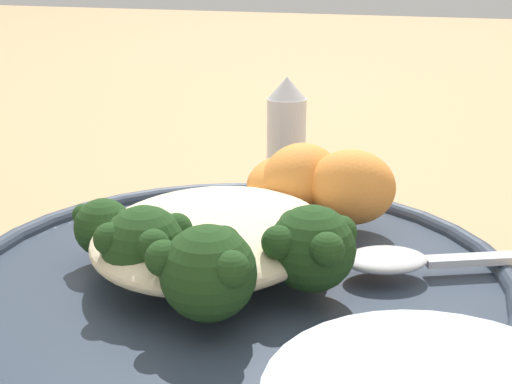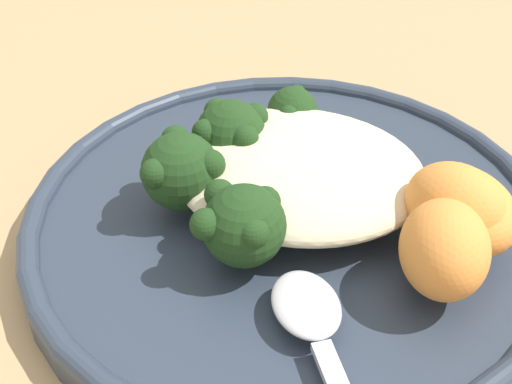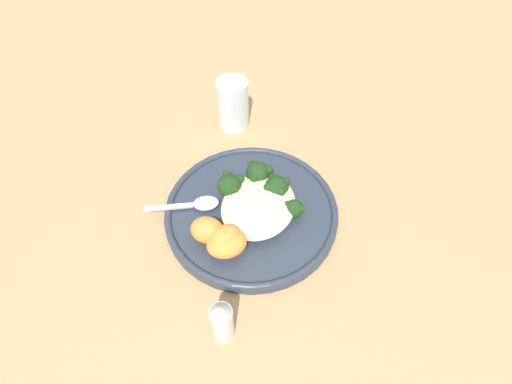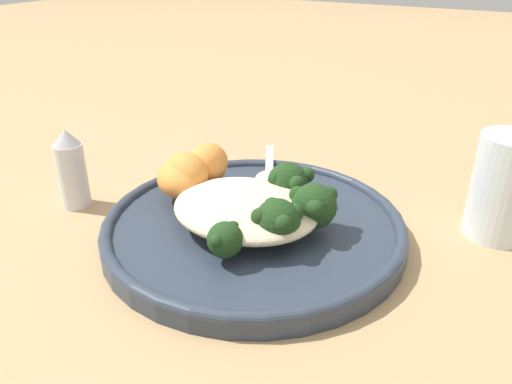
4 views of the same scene
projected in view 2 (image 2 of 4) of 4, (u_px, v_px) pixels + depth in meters
The scene contains 11 objects.
ground_plane at pixel (267, 226), 0.40m from camera, with size 4.00×4.00×0.00m, color tan.
plate at pixel (289, 221), 0.39m from camera, with size 0.29×0.29×0.02m.
quinoa_mound at pixel (297, 171), 0.38m from camera, with size 0.14×0.12×0.03m, color beige.
broccoli_stalk_0 at pixel (300, 132), 0.41m from camera, with size 0.07×0.10×0.03m.
broccoli_stalk_1 at pixel (245, 144), 0.39m from camera, with size 0.11×0.07×0.04m.
broccoli_stalk_2 at pixel (214, 178), 0.37m from camera, with size 0.13×0.05×0.04m.
broccoli_stalk_3 at pixel (253, 219), 0.34m from camera, with size 0.09×0.09×0.04m.
sweet_potato_chunk_0 at pixel (444, 249), 0.32m from camera, with size 0.05×0.04×0.04m, color orange.
sweet_potato_chunk_1 at pixel (455, 207), 0.34m from camera, with size 0.05×0.04×0.04m, color orange.
sweet_potato_chunk_2 at pixel (462, 209), 0.35m from camera, with size 0.06×0.05×0.04m, color orange.
spoon at pixel (314, 325), 0.31m from camera, with size 0.08×0.12×0.01m.
Camera 2 is at (-0.07, 0.29, 0.26)m, focal length 50.00 mm.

